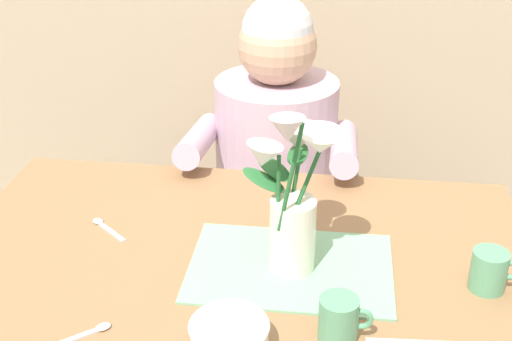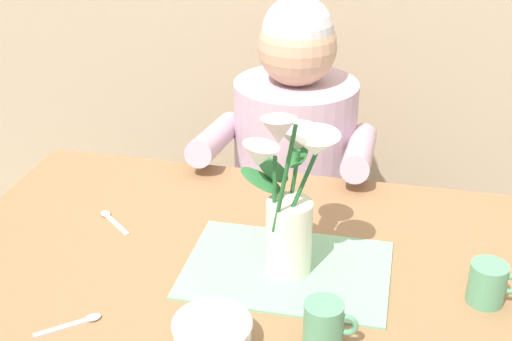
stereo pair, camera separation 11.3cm
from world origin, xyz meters
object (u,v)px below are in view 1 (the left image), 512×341
at_px(seated_person, 275,192).
at_px(flower_vase, 294,193).
at_px(ceramic_bowl, 229,335).
at_px(coffee_cup, 339,319).
at_px(ceramic_mug, 490,271).

bearing_deg(seated_person, flower_vase, -83.54).
distance_m(flower_vase, ceramic_bowl, 0.30).
bearing_deg(seated_person, ceramic_bowl, -91.41).
relative_size(coffee_cup, ceramic_mug, 1.00).
relative_size(ceramic_bowl, ceramic_mug, 1.46).
bearing_deg(coffee_cup, seated_person, 103.02).
relative_size(flower_vase, coffee_cup, 3.86).
bearing_deg(ceramic_bowl, ceramic_mug, 26.74).
relative_size(seated_person, flower_vase, 3.16).
bearing_deg(coffee_cup, ceramic_bowl, -163.63).
xyz_separation_m(seated_person, flower_vase, (0.09, -0.63, 0.35)).
bearing_deg(flower_vase, ceramic_bowl, -108.51).
bearing_deg(flower_vase, seated_person, 98.58).
distance_m(flower_vase, ceramic_mug, 0.39).
distance_m(seated_person, ceramic_bowl, 0.90).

